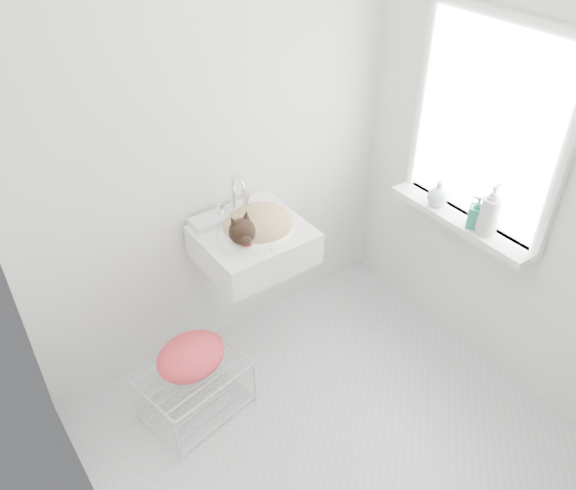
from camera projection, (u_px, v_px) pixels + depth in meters
floor at (330, 435)px, 2.99m from camera, size 2.20×2.00×0.02m
back_wall at (215, 144)px, 2.90m from camera, size 2.20×0.02×2.50m
right_wall at (520, 160)px, 2.77m from camera, size 0.02×2.00×2.50m
left_wall at (62, 365)px, 1.74m from camera, size 0.02×2.00×2.50m
window_glass at (489, 127)px, 2.83m from camera, size 0.01×0.80×1.00m
window_frame at (487, 128)px, 2.82m from camera, size 0.04×0.90×1.10m
windowsill at (459, 220)px, 3.10m from camera, size 0.16×0.88×0.04m
sink at (253, 231)px, 2.99m from camera, size 0.56×0.48×0.22m
faucet at (233, 193)px, 3.03m from camera, size 0.20×0.14×0.20m
cat at (257, 225)px, 2.96m from camera, size 0.41×0.34×0.25m
wire_rack at (196, 391)px, 3.03m from camera, size 0.57×0.45×0.31m
towel at (192, 363)px, 2.95m from camera, size 0.42×0.33×0.15m
bottle_a at (484, 233)px, 2.98m from camera, size 0.09×0.09×0.24m
bottle_b at (474, 226)px, 3.02m from camera, size 0.11×0.11×0.18m
bottle_c at (436, 205)px, 3.19m from camera, size 0.16×0.16×0.15m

